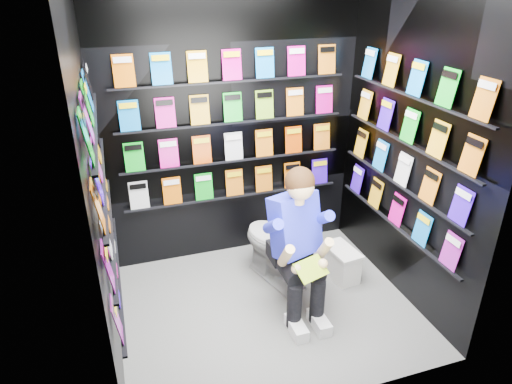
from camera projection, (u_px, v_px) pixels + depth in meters
name	position (u px, v px, depth m)	size (l,w,h in m)	color
floor	(267.00, 307.00, 3.88)	(2.40, 2.40, 0.00)	slate
wall_back	(232.00, 127.00, 4.18)	(2.40, 0.04, 2.60)	black
wall_front	(331.00, 232.00, 2.46)	(2.40, 0.04, 2.60)	black
wall_left	(96.00, 187.00, 2.98)	(0.04, 2.00, 2.60)	black
wall_right	(410.00, 148.00, 3.65)	(0.04, 2.00, 2.60)	black
comics_back	(233.00, 127.00, 4.15)	(2.10, 0.06, 1.37)	#D7640B
comics_left	(101.00, 186.00, 2.99)	(0.06, 1.70, 1.37)	#D7640B
comics_right	(407.00, 148.00, 3.64)	(0.06, 1.70, 1.37)	#D7640B
toilet	(276.00, 244.00, 4.11)	(0.42, 0.75, 0.73)	white
longbox	(341.00, 264.00, 4.22)	(0.20, 0.36, 0.27)	silver
longbox_lid	(342.00, 250.00, 4.16)	(0.22, 0.38, 0.03)	silver
reader	(294.00, 225.00, 3.61)	(0.51, 0.75, 1.38)	#1D23D3
held_comic	(311.00, 269.00, 3.39)	(0.25, 0.01, 0.17)	green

